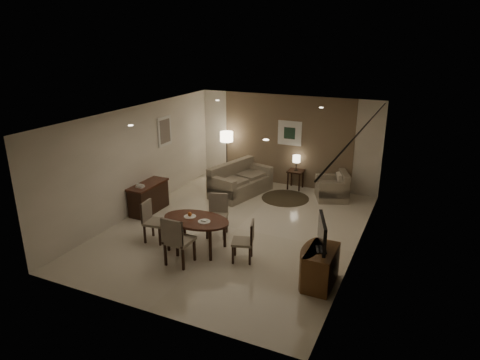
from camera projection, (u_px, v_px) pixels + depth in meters
The scene contains 31 objects.
room_shell at pixel (244, 169), 10.00m from camera, with size 5.50×7.00×2.70m.
taupe_accent at pixel (286, 141), 12.65m from camera, with size 3.96×0.03×2.70m, color #746048.
curtain_wall at pixel (357, 193), 8.60m from camera, with size 0.08×6.70×2.58m, color beige, non-canonical shape.
curtain_rod at pixel (363, 129), 8.17m from camera, with size 0.03×0.03×6.80m, color black.
art_back_frame at pixel (290, 133), 12.50m from camera, with size 0.72×0.03×0.72m, color silver.
art_back_canvas at pixel (290, 133), 12.49m from camera, with size 0.34×0.01×0.34m, color #1C3323.
art_left_frame at pixel (165, 131), 11.60m from camera, with size 0.03×0.60×0.80m, color silver.
art_left_canvas at pixel (165, 131), 11.59m from camera, with size 0.01×0.46×0.64m, color gray.
downlight_nl at pixel (131, 125), 8.23m from camera, with size 0.10×0.10×0.01m, color white.
downlight_nr at pixel (266, 140), 7.12m from camera, with size 0.10×0.10×0.01m, color white.
downlight_fl at pixel (217, 100), 11.32m from camera, with size 0.10×0.10×0.01m, color white.
downlight_fr at pixel (321, 108), 10.21m from camera, with size 0.10×0.10×0.01m, color white.
console_desk at pixel (149, 198), 10.96m from camera, with size 0.48×1.20×0.75m, color #422315, non-canonical shape.
telephone at pixel (140, 186), 10.56m from camera, with size 0.20×0.14×0.09m, color white, non-canonical shape.
tv_cabinet at pixel (321, 267), 7.74m from camera, with size 0.48×0.90×0.70m, color brown, non-canonical shape.
flat_tv at pixel (322, 234), 7.53m from camera, with size 0.06×0.88×0.60m, color black, non-canonical shape.
dining_table at pixel (197, 234), 9.04m from camera, with size 1.47×0.92×0.69m, color #422315, non-canonical shape.
chair_near at pixel (179, 240), 8.42m from camera, with size 0.50×0.50×1.03m, color gray, non-canonical shape.
chair_far at pixel (217, 216), 9.59m from camera, with size 0.46×0.46×0.95m, color gray, non-canonical shape.
chair_left at pixel (156, 222), 9.36m from camera, with size 0.44×0.44×0.91m, color gray, non-canonical shape.
chair_right at pixel (242, 241), 8.55m from camera, with size 0.41×0.41×0.85m, color gray, non-canonical shape.
plate_a at pixel (190, 216), 9.04m from camera, with size 0.26×0.26×0.02m, color white.
plate_b at pixel (204, 222), 8.80m from camera, with size 0.26×0.26×0.02m, color white.
fruit_apple at pixel (190, 214), 9.03m from camera, with size 0.09×0.09×0.09m, color #B24A14.
napkin at pixel (204, 221), 8.79m from camera, with size 0.12×0.08×0.03m, color white.
round_rug at pixel (285, 198), 11.94m from camera, with size 1.32×1.32×0.01m, color #463B27.
sofa at pixel (241, 179), 12.13m from camera, with size 0.93×1.86×0.87m, color gray, non-canonical shape.
armchair at pixel (332, 186), 11.78m from camera, with size 0.86×0.82×0.77m, color gray, non-canonical shape.
side_table at pixel (295, 179), 12.61m from camera, with size 0.44×0.44×0.56m, color black, non-canonical shape.
table_lamp at pixel (296, 162), 12.46m from camera, with size 0.22×0.22×0.50m, color #FFEAC1, non-canonical shape.
floor_lamp at pixel (227, 156), 13.19m from camera, with size 0.39×0.39×1.54m, color #FFE5B7, non-canonical shape.
Camera 1 is at (3.92, -8.29, 4.36)m, focal length 32.00 mm.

